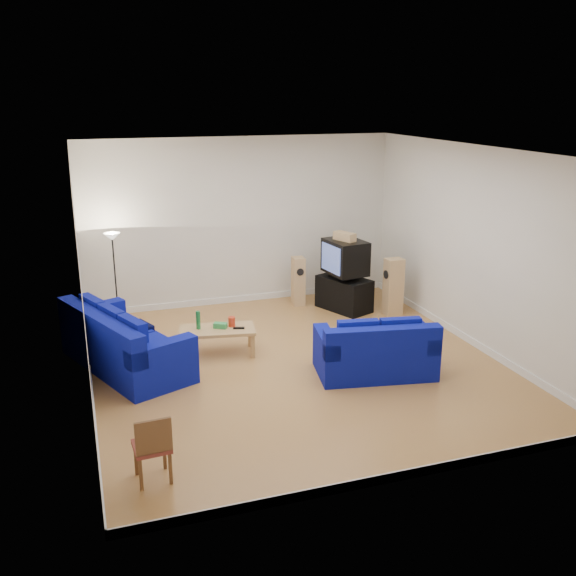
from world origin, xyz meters
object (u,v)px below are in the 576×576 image
object	(u,v)px
sofa_loveseat	(376,354)
coffee_table	(217,332)
television	(345,257)
tv_stand	(344,294)
sofa_three_seat	(122,347)

from	to	relation	value
sofa_loveseat	coffee_table	xyz separation A→B (m)	(-2.02, 1.49, 0.05)
sofa_loveseat	television	world-z (taller)	television
tv_stand	sofa_loveseat	bearing A→B (deg)	-37.15
television	tv_stand	bearing A→B (deg)	144.09
tv_stand	television	distance (m)	0.73
tv_stand	television	bearing A→B (deg)	-51.01
sofa_loveseat	coffee_table	world-z (taller)	sofa_loveseat
tv_stand	coffee_table	bearing A→B (deg)	-86.41
sofa_three_seat	television	xyz separation A→B (m)	(4.21, 1.43, 0.70)
sofa_three_seat	sofa_loveseat	distance (m)	3.76
sofa_three_seat	sofa_loveseat	xyz separation A→B (m)	(3.49, -1.41, -0.02)
coffee_table	tv_stand	distance (m)	3.08
tv_stand	television	world-z (taller)	television
coffee_table	tv_stand	size ratio (longest dim) A/B	1.23
sofa_loveseat	sofa_three_seat	bearing A→B (deg)	168.14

